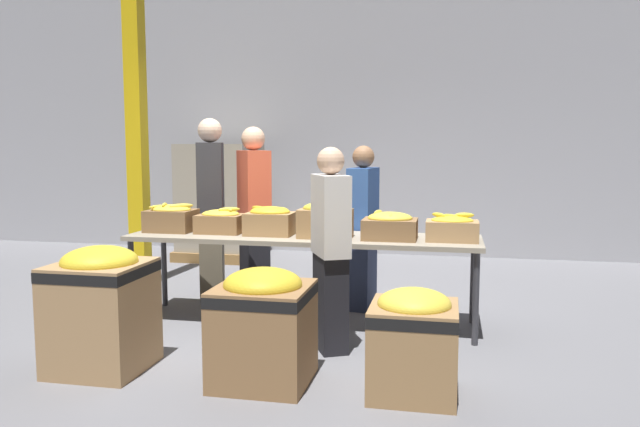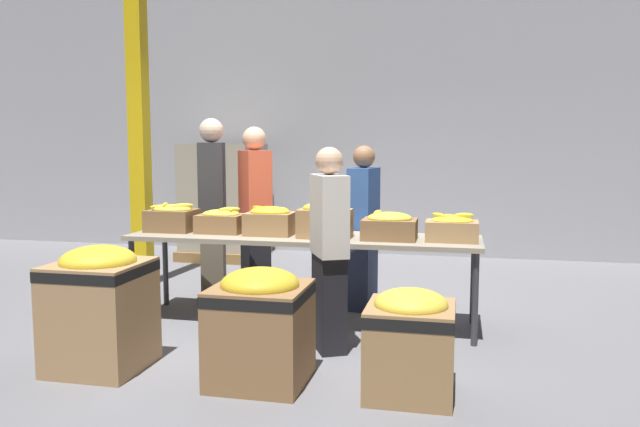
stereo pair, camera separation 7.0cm
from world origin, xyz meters
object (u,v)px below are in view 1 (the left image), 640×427
object	(u,v)px
banana_box_1	(221,221)
donation_bin_1	(263,322)
banana_box_2	(270,220)
donation_bin_0	(101,305)
volunteer_1	(331,250)
volunteer_0	(254,215)
banana_box_4	(390,225)
banana_box_0	(171,217)
volunteer_3	(211,209)
support_pillar	(136,100)
sorting_table	(303,241)
donation_bin_2	(414,339)
pallet_stack_0	(221,202)
banana_box_3	(325,219)
banana_box_5	(452,228)
volunteer_2	(363,228)

from	to	relation	value
banana_box_1	donation_bin_1	size ratio (longest dim) A/B	0.53
banana_box_2	donation_bin_0	bearing A→B (deg)	-120.70
volunteer_1	banana_box_1	bearing A→B (deg)	33.28
volunteer_0	volunteer_1	size ratio (longest dim) A/B	1.12
banana_box_4	volunteer_0	world-z (taller)	volunteer_0
banana_box_0	volunteer_3	bearing A→B (deg)	83.32
banana_box_2	support_pillar	distance (m)	2.34
sorting_table	donation_bin_2	distance (m)	1.74
banana_box_0	support_pillar	distance (m)	1.73
pallet_stack_0	donation_bin_0	bearing A→B (deg)	-80.00
donation_bin_2	support_pillar	world-z (taller)	support_pillar
sorting_table	donation_bin_0	distance (m)	1.76
banana_box_4	donation_bin_0	xyz separation A→B (m)	(-1.83, -1.31, -0.42)
banana_box_4	donation_bin_1	size ratio (longest dim) A/B	0.58
banana_box_3	banana_box_4	xyz separation A→B (m)	(0.53, 0.03, -0.04)
banana_box_3	banana_box_5	size ratio (longest dim) A/B	1.06
donation_bin_1	donation_bin_2	world-z (taller)	donation_bin_1
donation_bin_0	pallet_stack_0	size ratio (longest dim) A/B	0.55
banana_box_3	donation_bin_1	size ratio (longest dim) A/B	0.58
volunteer_1	volunteer_3	xyz separation A→B (m)	(-1.48, 1.38, 0.14)
volunteer_2	donation_bin_0	size ratio (longest dim) A/B	1.78
banana_box_5	volunteer_1	xyz separation A→B (m)	(-0.88, -0.59, -0.11)
banana_box_3	banana_box_5	xyz separation A→B (m)	(1.03, 0.04, -0.05)
banana_box_0	volunteer_0	xyz separation A→B (m)	(0.56, 0.65, -0.04)
banana_box_5	support_pillar	world-z (taller)	support_pillar
banana_box_1	pallet_stack_0	world-z (taller)	pallet_stack_0
banana_box_0	banana_box_4	bearing A→B (deg)	-2.06
sorting_table	banana_box_1	bearing A→B (deg)	179.10
banana_box_5	donation_bin_2	xyz separation A→B (m)	(-0.22, -1.32, -0.51)
volunteer_0	banana_box_5	bearing A→B (deg)	36.92
banana_box_4	donation_bin_1	bearing A→B (deg)	-117.56
volunteer_0	volunteer_2	xyz separation A→B (m)	(1.08, -0.07, -0.09)
volunteer_2	pallet_stack_0	world-z (taller)	pallet_stack_0
banana_box_4	banana_box_3	bearing A→B (deg)	-176.92
volunteer_3	banana_box_5	bearing A→B (deg)	53.87
banana_box_5	sorting_table	bearing A→B (deg)	178.08
donation_bin_1	volunteer_0	bearing A→B (deg)	109.25
volunteer_0	donation_bin_2	xyz separation A→B (m)	(1.67, -2.03, -0.49)
banana_box_2	banana_box_4	distance (m)	1.03
banana_box_1	volunteer_1	world-z (taller)	volunteer_1
volunteer_0	volunteer_2	distance (m)	1.08
volunteer_1	volunteer_3	world-z (taller)	volunteer_3
volunteer_0	support_pillar	bearing A→B (deg)	-136.89
volunteer_2	support_pillar	bearing A→B (deg)	-91.88
banana_box_0	volunteer_3	world-z (taller)	volunteer_3
banana_box_2	donation_bin_0	world-z (taller)	banana_box_2
pallet_stack_0	banana_box_3	bearing A→B (deg)	-55.34
donation_bin_0	support_pillar	world-z (taller)	support_pillar
support_pillar	pallet_stack_0	distance (m)	2.23
banana_box_5	donation_bin_2	distance (m)	1.43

